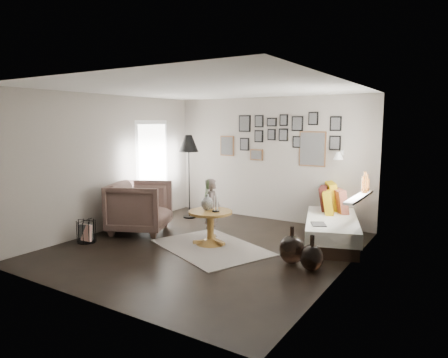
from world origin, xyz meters
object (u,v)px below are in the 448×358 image
Objects in this scene: pedestal_table at (210,229)px; magazine_basket at (86,231)px; daybed at (333,225)px; floor_lamp at (189,147)px; demijohn_large at (292,249)px; vase at (207,201)px; child at (212,209)px; armchair at (140,207)px; demijohn_small at (312,257)px.

magazine_basket is (-1.91, -1.04, -0.08)m from pedestal_table.
pedestal_table is at bearing -162.37° from daybed.
daybed is 4.31m from magazine_basket.
floor_lamp is at bearing 80.25° from magazine_basket.
daybed reaches higher than demijohn_large.
child is at bearing 105.72° from vase.
daybed is 1.99× the size of armchair.
vase reaches higher than child.
armchair is at bearing -178.31° from pedestal_table.
demijohn_small is at bearing -130.16° from child.
daybed is 3.47m from floor_lamp.
child is (1.33, -1.08, -1.01)m from floor_lamp.
vase reaches higher than daybed.
daybed is 1.93× the size of child.
floor_lamp is 3.52× the size of demijohn_small.
vase is 2.07m from demijohn_small.
armchair reaches higher than demijohn_large.
floor_lamp reaches higher than pedestal_table.
floor_lamp reaches higher than daybed.
vase is at bearing -164.03° from daybed.
demijohn_large is 1.79m from child.
magazine_basket is at bearing 136.94° from armchair.
vase is 2.19m from magazine_basket.
daybed is 1.16× the size of floor_lamp.
pedestal_table is 1.40× the size of vase.
demijohn_large is at bearing -26.75° from floor_lamp.
vase is at bearing 30.21° from magazine_basket.
pedestal_table is at bearing 174.40° from demijohn_large.
child is (-0.16, 0.30, 0.27)m from pedestal_table.
vase reaches higher than pedestal_table.
vase is 0.50× the size of armchair.
demijohn_large is (1.55, -0.15, -0.05)m from pedestal_table.
pedestal_table reaches higher than magazine_basket.
daybed is at bearing 36.16° from pedestal_table.
magazine_basket is (-0.42, -2.43, -1.37)m from floor_lamp.
daybed is 3.57m from armchair.
pedestal_table is 0.35× the size of daybed.
magazine_basket is 2.23m from child.
demijohn_large reaches higher than magazine_basket.
daybed is at bearing -2.05° from floor_lamp.
pedestal_table is 0.43m from child.
armchair is at bearing -93.78° from floor_lamp.
demijohn_small is at bearing -18.92° from demijohn_large.
demijohn_large is 1.10× the size of demijohn_small.
armchair reaches higher than pedestal_table.
demijohn_small is at bearing -25.99° from floor_lamp.
magazine_basket is 0.75× the size of demijohn_small.
pedestal_table is at bearing 28.69° from magazine_basket.
vase is (-0.08, 0.02, 0.48)m from pedestal_table.
armchair is 1.09m from magazine_basket.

